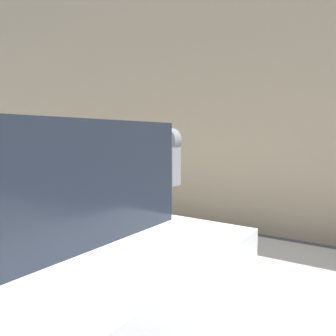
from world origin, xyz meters
The scene contains 3 objects.
sidewalk centered at (0.00, 2.20, 0.06)m, with size 24.00×2.80×0.13m.
building_facade centered at (0.00, 4.30, 2.82)m, with size 24.00×0.30×5.65m.
parking_meter centered at (0.10, 1.19, 1.36)m, with size 0.22×0.15×1.62m.
Camera 1 is at (1.70, -1.28, 1.68)m, focal length 35.00 mm.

